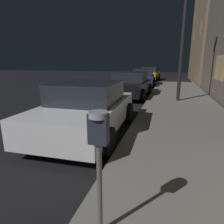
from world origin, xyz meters
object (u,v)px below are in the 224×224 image
(car_yellow_cab, at_px, (150,74))
(street_lamp, at_px, (185,16))
(car_blue, at_px, (143,77))
(car_white, at_px, (87,109))
(car_black, at_px, (130,85))
(parking_meter, at_px, (99,145))

(car_yellow_cab, bearing_deg, street_lamp, -78.30)
(car_blue, bearing_deg, car_white, -90.01)
(car_blue, bearing_deg, car_yellow_cab, 90.01)
(car_white, xyz_separation_m, car_black, (0.00, 6.29, -0.00))
(parking_meter, xyz_separation_m, car_black, (-1.54, 9.53, -0.48))
(parking_meter, relative_size, street_lamp, 0.24)
(parking_meter, distance_m, car_blue, 15.28)
(car_black, xyz_separation_m, car_blue, (0.00, 5.66, 0.00))
(car_white, relative_size, car_black, 0.95)
(car_white, distance_m, car_blue, 11.95)
(car_white, distance_m, street_lamp, 6.51)
(car_white, height_order, car_black, same)
(car_yellow_cab, bearing_deg, car_blue, -89.99)
(car_blue, relative_size, street_lamp, 0.74)
(car_yellow_cab, bearing_deg, car_black, -90.00)
(parking_meter, bearing_deg, car_white, 115.36)
(parking_meter, distance_m, car_white, 3.62)
(car_white, relative_size, car_yellow_cab, 0.98)
(car_black, bearing_deg, parking_meter, -80.84)
(street_lamp, bearing_deg, parking_meter, -97.46)
(car_blue, xyz_separation_m, car_yellow_cab, (-0.00, 5.70, 0.01))
(car_blue, distance_m, street_lamp, 8.08)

